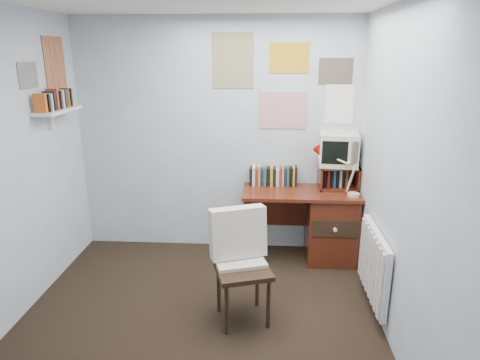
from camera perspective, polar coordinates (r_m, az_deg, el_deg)
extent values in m
plane|color=black|center=(3.53, -6.25, -20.73)|extent=(3.50, 3.50, 0.00)
cube|color=silver|center=(4.62, -3.12, 5.62)|extent=(3.00, 0.02, 2.50)
cube|color=silver|center=(3.05, 21.89, -1.53)|extent=(0.02, 3.50, 2.50)
cube|color=#5A2314|center=(4.47, 8.12, -1.65)|extent=(1.20, 0.55, 0.03)
cube|color=#5A2314|center=(4.64, 12.01, -6.17)|extent=(0.50, 0.50, 0.72)
cylinder|color=#5A2314|center=(4.38, 0.75, -7.22)|extent=(0.04, 0.04, 0.72)
cylinder|color=#5A2314|center=(4.81, 1.03, -4.94)|extent=(0.04, 0.04, 0.72)
cube|color=#5A2314|center=(4.81, 4.75, -4.31)|extent=(0.64, 0.02, 0.30)
cube|color=black|center=(3.52, 0.37, -11.96)|extent=(0.57, 0.56, 0.90)
cube|color=red|center=(4.34, 15.10, 0.59)|extent=(0.34, 0.30, 0.43)
cube|color=#5A2314|center=(4.59, 12.95, 0.42)|extent=(0.40, 0.30, 0.25)
cube|color=beige|center=(4.53, 12.99, 4.23)|extent=(0.41, 0.39, 0.37)
cube|color=#5A2314|center=(4.60, 5.03, 0.64)|extent=(0.60, 0.14, 0.22)
cube|color=white|center=(3.84, 17.45, -10.74)|extent=(0.09, 0.80, 0.60)
cube|color=white|center=(4.34, -23.15, 8.53)|extent=(0.20, 0.62, 0.24)
cube|color=white|center=(4.51, 5.85, 12.98)|extent=(1.20, 0.01, 0.90)
cube|color=white|center=(4.35, -24.88, 13.40)|extent=(0.01, 0.70, 0.60)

